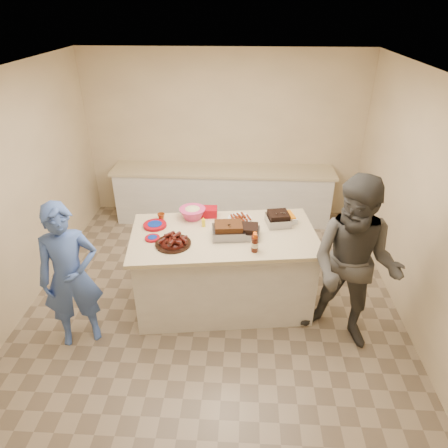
# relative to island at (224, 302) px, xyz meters

# --- Properties ---
(room) EXTENTS (4.50, 5.00, 2.70)m
(room) POSITION_rel_island_xyz_m (-0.13, -0.01, 0.00)
(room) COLOR beige
(room) RESTS_ON ground
(back_counter) EXTENTS (3.60, 0.64, 0.90)m
(back_counter) POSITION_rel_island_xyz_m (-0.13, 2.19, 0.45)
(back_counter) COLOR silver
(back_counter) RESTS_ON ground
(island) EXTENTS (2.22, 1.36, 0.99)m
(island) POSITION_rel_island_xyz_m (0.00, 0.00, 0.00)
(island) COLOR silver
(island) RESTS_ON ground
(rib_platter) EXTENTS (0.49, 0.49, 0.16)m
(rib_platter) POSITION_rel_island_xyz_m (-0.53, -0.25, 0.99)
(rib_platter) COLOR #44100A
(rib_platter) RESTS_ON island
(pulled_pork_tray) EXTENTS (0.38, 0.31, 0.11)m
(pulled_pork_tray) POSITION_rel_island_xyz_m (0.05, -0.06, 0.99)
(pulled_pork_tray) COLOR #47230F
(pulled_pork_tray) RESTS_ON island
(brisket_tray) EXTENTS (0.30, 0.26, 0.09)m
(brisket_tray) POSITION_rel_island_xyz_m (0.26, -0.04, 0.99)
(brisket_tray) COLOR black
(brisket_tray) RESTS_ON island
(roasting_pan) EXTENTS (0.31, 0.31, 0.11)m
(roasting_pan) POSITION_rel_island_xyz_m (0.62, 0.25, 0.99)
(roasting_pan) COLOR gray
(roasting_pan) RESTS_ON island
(coleslaw_bowl) EXTENTS (0.35, 0.35, 0.22)m
(coleslaw_bowl) POSITION_rel_island_xyz_m (-0.40, 0.35, 0.99)
(coleslaw_bowl) COLOR #C7336A
(coleslaw_bowl) RESTS_ON island
(sausage_plate) EXTENTS (0.39, 0.39, 0.05)m
(sausage_plate) POSITION_rel_island_xyz_m (0.17, 0.36, 0.99)
(sausage_plate) COLOR silver
(sausage_plate) RESTS_ON island
(mac_cheese_dish) EXTENTS (0.38, 0.32, 0.09)m
(mac_cheese_dish) POSITION_rel_island_xyz_m (0.67, 0.34, 0.99)
(mac_cheese_dish) COLOR orange
(mac_cheese_dish) RESTS_ON island
(bbq_bottle_a) EXTENTS (0.08, 0.08, 0.21)m
(bbq_bottle_a) POSITION_rel_island_xyz_m (0.34, -0.31, 0.99)
(bbq_bottle_a) COLOR #3F160C
(bbq_bottle_a) RESTS_ON island
(bbq_bottle_b) EXTENTS (0.08, 0.08, 0.21)m
(bbq_bottle_b) POSITION_rel_island_xyz_m (0.34, -0.34, 0.99)
(bbq_bottle_b) COLOR #3F160C
(bbq_bottle_b) RESTS_ON island
(mustard_bottle) EXTENTS (0.05, 0.05, 0.12)m
(mustard_bottle) POSITION_rel_island_xyz_m (-0.24, 0.16, 0.99)
(mustard_bottle) COLOR yellow
(mustard_bottle) RESTS_ON island
(sauce_bowl) EXTENTS (0.13, 0.05, 0.12)m
(sauce_bowl) POSITION_rel_island_xyz_m (0.00, 0.15, 0.99)
(sauce_bowl) COLOR silver
(sauce_bowl) RESTS_ON island
(plate_stack_large) EXTENTS (0.30, 0.30, 0.03)m
(plate_stack_large) POSITION_rel_island_xyz_m (-0.81, 0.13, 0.99)
(plate_stack_large) COLOR maroon
(plate_stack_large) RESTS_ON island
(plate_stack_small) EXTENTS (0.18, 0.18, 0.02)m
(plate_stack_small) POSITION_rel_island_xyz_m (-0.78, -0.15, 0.99)
(plate_stack_small) COLOR maroon
(plate_stack_small) RESTS_ON island
(plastic_cup) EXTENTS (0.10, 0.09, 0.09)m
(plastic_cup) POSITION_rel_island_xyz_m (-0.77, 0.29, 0.99)
(plastic_cup) COLOR #84360F
(plastic_cup) RESTS_ON island
(basket_stack) EXTENTS (0.22, 0.17, 0.11)m
(basket_stack) POSITION_rel_island_xyz_m (-0.21, 0.42, 0.99)
(basket_stack) COLOR maroon
(basket_stack) RESTS_ON island
(guest_blue) EXTENTS (1.19, 1.76, 0.40)m
(guest_blue) POSITION_rel_island_xyz_m (-1.54, -0.67, 0.00)
(guest_blue) COLOR #4465B8
(guest_blue) RESTS_ON ground
(guest_gray) EXTENTS (1.72, 2.14, 0.73)m
(guest_gray) POSITION_rel_island_xyz_m (1.34, -0.52, 0.00)
(guest_gray) COLOR #4E4C47
(guest_gray) RESTS_ON ground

